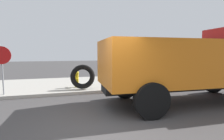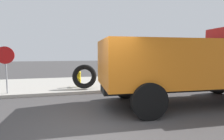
% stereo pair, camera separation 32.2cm
% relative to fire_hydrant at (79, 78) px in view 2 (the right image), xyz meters
% --- Properties ---
extents(ground_plane, '(80.00, 80.00, 0.00)m').
position_rel_fire_hydrant_xyz_m(ground_plane, '(0.15, -5.15, -0.61)').
color(ground_plane, '#423F3F').
extents(sidewalk_curb, '(36.00, 5.00, 0.15)m').
position_rel_fire_hydrant_xyz_m(sidewalk_curb, '(0.15, 1.35, -0.54)').
color(sidewalk_curb, '#ADA89E').
rests_on(sidewalk_curb, ground).
extents(fire_hydrant, '(0.22, 0.50, 0.87)m').
position_rel_fire_hydrant_xyz_m(fire_hydrant, '(0.00, 0.00, 0.00)').
color(fire_hydrant, yellow).
rests_on(fire_hydrant, sidewalk_curb).
extents(loose_tire, '(1.31, 0.80, 1.24)m').
position_rel_fire_hydrant_xyz_m(loose_tire, '(0.24, -0.54, 0.16)').
color(loose_tire, black).
rests_on(loose_tire, sidewalk_curb).
extents(stop_sign, '(0.76, 0.08, 2.08)m').
position_rel_fire_hydrant_xyz_m(stop_sign, '(-3.19, -0.81, 0.98)').
color(stop_sign, gray).
rests_on(stop_sign, sidewalk_curb).
extents(dump_truck_orange, '(7.10, 3.04, 3.00)m').
position_rel_fire_hydrant_xyz_m(dump_truck_orange, '(4.30, -3.60, 1.00)').
color(dump_truck_orange, orange).
rests_on(dump_truck_orange, ground).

